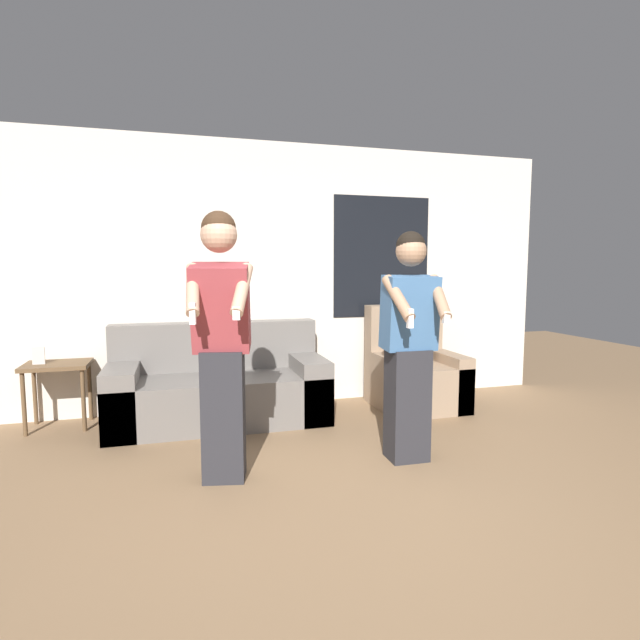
% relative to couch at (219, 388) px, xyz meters
% --- Properties ---
extents(ground_plane, '(14.00, 14.00, 0.00)m').
position_rel_couch_xyz_m(ground_plane, '(0.67, -2.29, -0.31)').
color(ground_plane, '#846647').
extents(wall_back, '(6.06, 0.07, 2.70)m').
position_rel_couch_xyz_m(wall_back, '(0.69, 0.46, 1.04)').
color(wall_back, silver).
rests_on(wall_back, ground_plane).
extents(couch, '(1.96, 0.86, 0.90)m').
position_rel_couch_xyz_m(couch, '(0.00, 0.00, 0.00)').
color(couch, slate).
rests_on(couch, ground_plane).
extents(armchair, '(0.83, 0.84, 1.04)m').
position_rel_couch_xyz_m(armchair, '(1.99, -0.05, 0.03)').
color(armchair, '#937A60').
rests_on(armchair, ground_plane).
extents(side_table, '(0.54, 0.43, 0.74)m').
position_rel_couch_xyz_m(side_table, '(-1.41, 0.18, 0.19)').
color(side_table, brown).
rests_on(side_table, ground_plane).
extents(person_left, '(0.45, 0.56, 1.80)m').
position_rel_couch_xyz_m(person_left, '(-0.08, -1.35, 0.64)').
color(person_left, '#28282D').
rests_on(person_left, ground_plane).
extents(person_right, '(0.45, 0.47, 1.70)m').
position_rel_couch_xyz_m(person_right, '(1.27, -1.36, 0.57)').
color(person_right, '#28282D').
rests_on(person_right, ground_plane).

